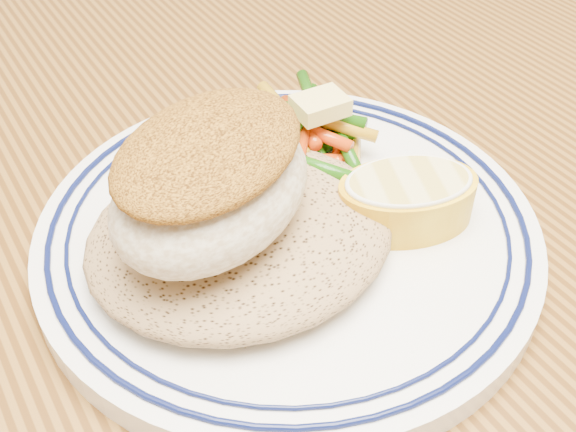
% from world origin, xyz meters
% --- Properties ---
extents(dining_table, '(1.50, 0.90, 0.75)m').
position_xyz_m(dining_table, '(0.00, 0.00, 0.65)').
color(dining_table, '#533110').
rests_on(dining_table, ground).
extents(plate, '(0.26, 0.26, 0.02)m').
position_xyz_m(plate, '(-0.04, -0.04, 0.76)').
color(plate, white).
rests_on(plate, dining_table).
extents(rice_pilaf, '(0.15, 0.13, 0.03)m').
position_xyz_m(rice_pilaf, '(-0.07, -0.04, 0.78)').
color(rice_pilaf, '#97754B').
rests_on(rice_pilaf, plate).
extents(fish_fillet, '(0.13, 0.12, 0.05)m').
position_xyz_m(fish_fillet, '(-0.09, -0.04, 0.81)').
color(fish_fillet, beige).
rests_on(fish_fillet, rice_pilaf).
extents(vegetable_pile, '(0.09, 0.11, 0.03)m').
position_xyz_m(vegetable_pile, '(-0.01, 0.01, 0.78)').
color(vegetable_pile, '#CF3B0A').
rests_on(vegetable_pile, plate).
extents(butter_pat, '(0.03, 0.02, 0.01)m').
position_xyz_m(butter_pat, '(0.00, 0.00, 0.80)').
color(butter_pat, '#F8E279').
rests_on(butter_pat, vegetable_pile).
extents(lemon_wedge, '(0.08, 0.08, 0.03)m').
position_xyz_m(lemon_wedge, '(0.01, -0.07, 0.78)').
color(lemon_wedge, yellow).
rests_on(lemon_wedge, plate).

